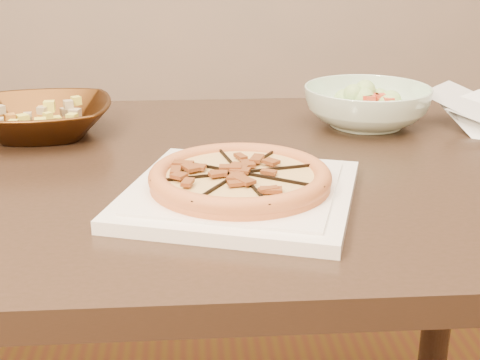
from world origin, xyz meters
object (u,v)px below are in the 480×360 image
(pizza, at_px, (240,177))
(dining_table, at_px, (188,223))
(plate, at_px, (240,193))
(salad_bowl, at_px, (367,106))
(bronze_bowl, at_px, (42,119))

(pizza, bearing_deg, dining_table, 113.71)
(plate, relative_size, salad_bowl, 1.58)
(dining_table, relative_size, bronze_bowl, 5.46)
(dining_table, bearing_deg, bronze_bowl, 145.61)
(plate, distance_m, bronze_bowl, 0.48)
(salad_bowl, bearing_deg, pizza, -126.66)
(pizza, distance_m, bronze_bowl, 0.48)
(plate, bearing_deg, salad_bowl, 53.35)
(plate, bearing_deg, dining_table, 113.72)
(plate, height_order, bronze_bowl, bronze_bowl)
(dining_table, height_order, pizza, pizza)
(bronze_bowl, height_order, salad_bowl, salad_bowl)
(dining_table, height_order, plate, plate)
(bronze_bowl, bearing_deg, salad_bowl, 2.02)
(bronze_bowl, bearing_deg, plate, -45.93)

